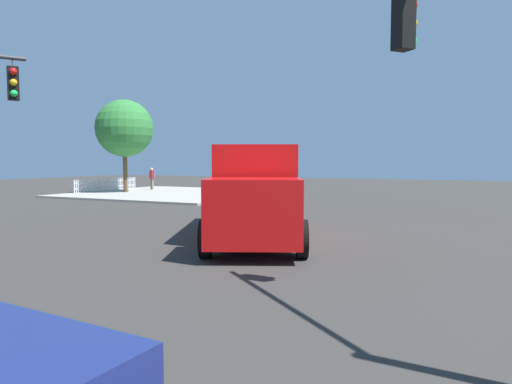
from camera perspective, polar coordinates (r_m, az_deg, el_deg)
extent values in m
plane|color=#33302D|center=(15.41, 1.17, -5.40)|extent=(100.00, 100.00, 0.00)
cube|color=#9E998E|center=(34.39, -10.60, -0.18)|extent=(12.88, 12.88, 0.14)
cube|color=red|center=(15.69, 0.17, 0.84)|extent=(6.55, 4.66, 2.60)
cube|color=red|center=(11.59, -0.30, -2.50)|extent=(2.71, 2.96, 1.70)
cube|color=black|center=(10.71, -0.45, -1.20)|extent=(0.89, 1.88, 0.88)
cube|color=#B2B2B7|center=(18.76, 0.38, -3.12)|extent=(1.11, 2.19, 0.21)
cube|color=white|center=(15.70, 4.59, 1.31)|extent=(4.69, 2.08, 0.36)
cube|color=white|center=(15.76, -4.23, 1.32)|extent=(4.69, 2.08, 0.36)
cylinder|color=black|center=(11.77, 5.78, -5.86)|extent=(1.03, 0.66, 1.00)
cylinder|color=black|center=(11.85, -6.33, -5.80)|extent=(1.03, 0.66, 1.00)
cylinder|color=black|center=(17.25, 4.41, -2.73)|extent=(1.03, 0.66, 1.00)
cylinder|color=black|center=(17.30, -3.83, -2.70)|extent=(1.03, 0.66, 1.00)
cylinder|color=black|center=(18.30, 4.24, -2.35)|extent=(1.03, 0.66, 1.00)
cylinder|color=black|center=(18.34, -3.53, -2.33)|extent=(1.03, 0.66, 1.00)
cylinder|color=#38383D|center=(15.29, -28.19, 14.11)|extent=(0.03, 0.03, 0.25)
cube|color=black|center=(15.19, -28.11, 11.89)|extent=(0.42, 0.42, 0.95)
sphere|color=red|center=(15.06, -28.11, 13.17)|extent=(0.20, 0.20, 0.20)
sphere|color=#EFA314|center=(15.01, -28.07, 12.01)|extent=(0.20, 0.20, 0.20)
sphere|color=#19CC4C|center=(14.97, -28.03, 10.83)|extent=(0.20, 0.20, 0.20)
cube|color=black|center=(8.83, 17.97, 19.54)|extent=(0.42, 0.42, 0.95)
sphere|color=red|center=(9.04, 18.92, 21.24)|extent=(0.20, 0.20, 0.20)
sphere|color=#EFA314|center=(8.95, 18.87, 19.34)|extent=(0.20, 0.20, 0.20)
sphere|color=#19CC4C|center=(8.87, 18.83, 17.42)|extent=(0.20, 0.20, 0.20)
cylinder|color=gray|center=(38.35, -12.99, 0.97)|extent=(0.14, 0.14, 0.88)
cylinder|color=gray|center=(38.24, -12.80, 0.96)|extent=(0.14, 0.14, 0.88)
cube|color=#BF333F|center=(38.27, -12.91, 2.12)|extent=(0.24, 0.35, 0.66)
sphere|color=tan|center=(38.26, -12.92, 2.79)|extent=(0.24, 0.24, 0.24)
cylinder|color=#BF333F|center=(38.41, -13.16, 2.17)|extent=(0.09, 0.09, 0.59)
cylinder|color=#BF333F|center=(38.12, -12.67, 2.16)|extent=(0.09, 0.09, 0.59)
cube|color=silver|center=(40.79, -14.93, 1.16)|extent=(0.08, 0.04, 0.95)
cube|color=silver|center=(40.65, -15.09, 1.15)|extent=(0.08, 0.04, 0.95)
cube|color=silver|center=(40.52, -15.26, 1.13)|extent=(0.08, 0.04, 0.95)
cube|color=silver|center=(40.38, -15.42, 1.12)|extent=(0.08, 0.04, 0.95)
cube|color=silver|center=(40.24, -15.59, 1.11)|extent=(0.08, 0.04, 0.95)
cube|color=silver|center=(40.11, -15.76, 1.10)|extent=(0.08, 0.04, 0.95)
cube|color=silver|center=(39.97, -15.93, 1.08)|extent=(0.08, 0.04, 0.95)
cube|color=silver|center=(39.84, -16.10, 1.07)|extent=(0.08, 0.04, 0.95)
cube|color=silver|center=(39.70, -16.27, 1.06)|extent=(0.08, 0.04, 0.95)
cube|color=silver|center=(39.57, -16.44, 1.05)|extent=(0.08, 0.04, 0.95)
cube|color=silver|center=(39.44, -16.62, 1.03)|extent=(0.08, 0.04, 0.95)
cube|color=silver|center=(39.30, -16.79, 1.02)|extent=(0.08, 0.04, 0.95)
cube|color=silver|center=(39.17, -16.97, 1.01)|extent=(0.08, 0.04, 0.95)
cube|color=silver|center=(39.04, -17.14, 1.00)|extent=(0.08, 0.04, 0.95)
cube|color=silver|center=(38.90, -17.32, 0.98)|extent=(0.08, 0.04, 0.95)
cube|color=silver|center=(38.77, -17.50, 0.97)|extent=(0.08, 0.04, 0.95)
cube|color=silver|center=(38.64, -17.68, 0.96)|extent=(0.08, 0.04, 0.95)
cube|color=silver|center=(38.51, -17.87, 0.94)|extent=(0.08, 0.04, 0.95)
cube|color=silver|center=(38.38, -18.05, 0.93)|extent=(0.08, 0.04, 0.95)
cube|color=silver|center=(38.25, -18.23, 0.92)|extent=(0.08, 0.04, 0.95)
cube|color=silver|center=(38.12, -18.42, 0.90)|extent=(0.08, 0.04, 0.95)
cube|color=silver|center=(37.99, -18.61, 0.89)|extent=(0.08, 0.04, 0.95)
cube|color=silver|center=(37.86, -18.80, 0.87)|extent=(0.08, 0.04, 0.95)
cube|color=silver|center=(37.73, -18.99, 0.86)|extent=(0.08, 0.04, 0.95)
cube|color=silver|center=(37.60, -19.18, 0.85)|extent=(0.08, 0.04, 0.95)
cube|color=silver|center=(37.47, -19.37, 0.83)|extent=(0.08, 0.04, 0.95)
cube|color=silver|center=(37.34, -19.56, 0.82)|extent=(0.08, 0.04, 0.95)
cube|color=silver|center=(37.22, -19.76, 0.80)|extent=(0.08, 0.04, 0.95)
cube|color=silver|center=(37.09, -19.96, 0.79)|extent=(0.08, 0.04, 0.95)
cube|color=silver|center=(36.96, -20.15, 0.77)|extent=(0.08, 0.04, 0.95)
cube|color=silver|center=(36.84, -20.35, 0.76)|extent=(0.08, 0.04, 0.95)
cube|color=silver|center=(36.71, -20.55, 0.74)|extent=(0.08, 0.04, 0.95)
cube|color=silver|center=(36.59, -20.76, 0.73)|extent=(0.08, 0.04, 0.95)
cube|color=silver|center=(36.46, -20.96, 0.71)|extent=(0.08, 0.04, 0.95)
cube|color=silver|center=(36.34, -21.16, 0.70)|extent=(0.08, 0.04, 0.95)
cube|color=silver|center=(36.21, -21.37, 0.68)|extent=(0.08, 0.04, 0.95)
cube|color=silver|center=(36.09, -21.58, 0.67)|extent=(0.08, 0.04, 0.95)
cube|color=silver|center=(35.97, -21.79, 0.65)|extent=(0.08, 0.04, 0.95)
cube|color=silver|center=(38.31, -18.17, 1.28)|extent=(6.76, 0.03, 0.07)
cube|color=silver|center=(38.33, -18.16, 0.64)|extent=(6.76, 0.03, 0.07)
cylinder|color=brown|center=(35.62, -16.04, 2.54)|extent=(0.32, 0.32, 3.18)
sphere|color=#2D7533|center=(35.70, -16.14, 7.66)|extent=(4.26, 4.26, 4.26)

